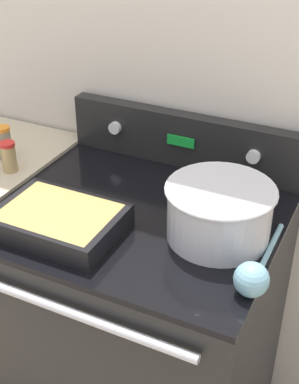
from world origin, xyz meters
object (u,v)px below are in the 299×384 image
Objects in this scene: casserole_dish at (59,220)px; ladle at (253,277)px; mixing_bowl at (219,210)px; spice_jar_orange_cap at (4,143)px; spice_jar_red_cap at (9,157)px.

casserole_dish is 0.52m from ladle.
mixing_bowl is 2.57× the size of spice_jar_orange_cap.
mixing_bowl is 0.87× the size of ladle.
ladle is 0.93m from spice_jar_orange_cap.
ladle is (0.52, -0.00, 0.00)m from casserole_dish.
mixing_bowl is 0.22m from ladle.
spice_jar_red_cap reaches higher than casserole_dish.
ladle is 3.32× the size of spice_jar_red_cap.
mixing_bowl reaches higher than spice_jar_red_cap.
spice_jar_red_cap is at bearing 177.51° from mixing_bowl.
spice_jar_orange_cap reaches higher than ladle.
spice_jar_red_cap reaches higher than ladle.
spice_jar_orange_cap is (-0.38, 0.25, 0.03)m from casserole_dish.
casserole_dish is 2.92× the size of spice_jar_orange_cap.
mixing_bowl is 2.89× the size of spice_jar_red_cap.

